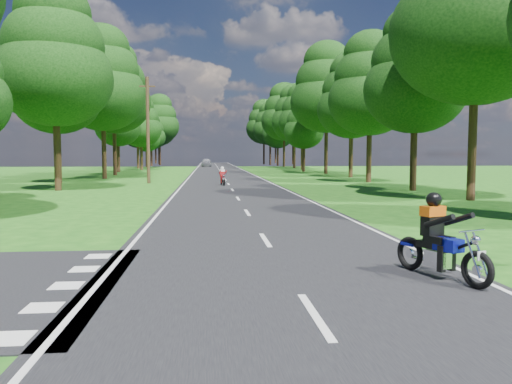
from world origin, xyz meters
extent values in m
plane|color=#175112|center=(0.00, 0.00, 0.00)|extent=(160.00, 160.00, 0.00)
cube|color=black|center=(0.00, 50.00, 0.01)|extent=(7.00, 140.00, 0.02)
cube|color=silver|center=(0.00, -4.00, 0.02)|extent=(0.12, 2.00, 0.01)
cube|color=silver|center=(0.00, 2.00, 0.02)|extent=(0.12, 2.00, 0.01)
cube|color=silver|center=(0.00, 8.00, 0.02)|extent=(0.12, 2.00, 0.01)
cube|color=silver|center=(0.00, 14.00, 0.02)|extent=(0.12, 2.00, 0.01)
cube|color=silver|center=(0.00, 20.00, 0.02)|extent=(0.12, 2.00, 0.01)
cube|color=silver|center=(0.00, 26.00, 0.02)|extent=(0.12, 2.00, 0.01)
cube|color=silver|center=(0.00, 32.00, 0.02)|extent=(0.12, 2.00, 0.01)
cube|color=silver|center=(0.00, 38.00, 0.02)|extent=(0.12, 2.00, 0.01)
cube|color=silver|center=(0.00, 44.00, 0.02)|extent=(0.12, 2.00, 0.01)
cube|color=silver|center=(0.00, 50.00, 0.02)|extent=(0.12, 2.00, 0.01)
cube|color=silver|center=(0.00, 56.00, 0.02)|extent=(0.12, 2.00, 0.01)
cube|color=silver|center=(0.00, 62.00, 0.02)|extent=(0.12, 2.00, 0.01)
cube|color=silver|center=(0.00, 68.00, 0.02)|extent=(0.12, 2.00, 0.01)
cube|color=silver|center=(0.00, 74.00, 0.02)|extent=(0.12, 2.00, 0.01)
cube|color=silver|center=(0.00, 80.00, 0.02)|extent=(0.12, 2.00, 0.01)
cube|color=silver|center=(0.00, 86.00, 0.02)|extent=(0.12, 2.00, 0.01)
cube|color=silver|center=(0.00, 92.00, 0.02)|extent=(0.12, 2.00, 0.01)
cube|color=silver|center=(0.00, 98.00, 0.02)|extent=(0.12, 2.00, 0.01)
cube|color=silver|center=(0.00, 104.00, 0.02)|extent=(0.12, 2.00, 0.01)
cube|color=silver|center=(0.00, 110.00, 0.02)|extent=(0.12, 2.00, 0.01)
cube|color=silver|center=(0.00, 116.00, 0.02)|extent=(0.12, 2.00, 0.01)
cube|color=silver|center=(-3.30, 50.00, 0.02)|extent=(0.10, 140.00, 0.01)
cube|color=silver|center=(3.30, 50.00, 0.02)|extent=(0.10, 140.00, 0.01)
cube|color=silver|center=(-3.80, -4.50, 0.02)|extent=(0.50, 0.50, 0.01)
cube|color=silver|center=(-3.80, -3.30, 0.02)|extent=(0.50, 0.50, 0.01)
cube|color=silver|center=(-3.80, -2.10, 0.02)|extent=(0.50, 0.50, 0.01)
cube|color=silver|center=(-3.80, -0.90, 0.02)|extent=(0.50, 0.50, 0.01)
cube|color=silver|center=(-3.80, 0.30, 0.02)|extent=(0.50, 0.50, 0.01)
cylinder|color=black|center=(-10.57, 20.76, 1.96)|extent=(0.40, 0.40, 3.91)
ellipsoid|color=black|center=(-10.57, 20.76, 6.78)|extent=(6.85, 6.85, 5.82)
ellipsoid|color=black|center=(-10.57, 20.76, 8.68)|extent=(5.87, 5.87, 4.99)
ellipsoid|color=black|center=(-10.57, 20.76, 10.59)|extent=(4.40, 4.40, 3.74)
cylinder|color=black|center=(-12.94, 29.18, 1.90)|extent=(0.40, 0.40, 3.79)
ellipsoid|color=black|center=(-12.94, 29.18, 6.57)|extent=(6.64, 6.64, 5.64)
ellipsoid|color=black|center=(-12.94, 29.18, 8.41)|extent=(5.69, 5.69, 4.84)
ellipsoid|color=black|center=(-12.94, 29.18, 10.26)|extent=(4.27, 4.27, 3.63)
cylinder|color=black|center=(-10.82, 35.60, 2.16)|extent=(0.40, 0.40, 4.32)
ellipsoid|color=black|center=(-10.82, 35.60, 7.47)|extent=(7.56, 7.56, 6.42)
ellipsoid|color=black|center=(-10.82, 35.60, 9.58)|extent=(6.48, 6.48, 5.51)
ellipsoid|color=black|center=(-10.82, 35.60, 11.68)|extent=(4.86, 4.86, 4.13)
cylinder|color=black|center=(-11.26, 43.10, 2.20)|extent=(0.40, 0.40, 4.40)
ellipsoid|color=black|center=(-11.26, 43.10, 7.62)|extent=(7.71, 7.71, 6.55)
ellipsoid|color=black|center=(-11.26, 43.10, 9.77)|extent=(6.60, 6.60, 5.61)
ellipsoid|color=black|center=(-11.26, 43.10, 11.92)|extent=(4.95, 4.95, 4.21)
cylinder|color=black|center=(-12.61, 52.78, 1.60)|extent=(0.40, 0.40, 3.20)
ellipsoid|color=black|center=(-12.61, 52.78, 5.54)|extent=(5.60, 5.60, 4.76)
ellipsoid|color=black|center=(-12.61, 52.78, 7.10)|extent=(4.80, 4.80, 4.08)
ellipsoid|color=black|center=(-12.61, 52.78, 8.66)|extent=(3.60, 3.60, 3.06)
cylinder|color=black|center=(-10.75, 60.15, 1.61)|extent=(0.40, 0.40, 3.22)
ellipsoid|color=black|center=(-10.75, 60.15, 5.58)|extent=(5.64, 5.64, 4.79)
ellipsoid|color=black|center=(-10.75, 60.15, 7.15)|extent=(4.83, 4.83, 4.11)
ellipsoid|color=black|center=(-10.75, 60.15, 8.72)|extent=(3.62, 3.62, 3.08)
cylinder|color=black|center=(-12.29, 67.91, 1.80)|extent=(0.40, 0.40, 3.61)
ellipsoid|color=black|center=(-12.29, 67.91, 6.25)|extent=(6.31, 6.31, 5.37)
ellipsoid|color=black|center=(-12.29, 67.91, 8.01)|extent=(5.41, 5.41, 4.60)
ellipsoid|color=black|center=(-12.29, 67.91, 9.76)|extent=(4.06, 4.06, 3.45)
cylinder|color=black|center=(-11.94, 75.74, 1.33)|extent=(0.40, 0.40, 2.67)
ellipsoid|color=black|center=(-11.94, 75.74, 4.62)|extent=(4.67, 4.67, 3.97)
ellipsoid|color=black|center=(-11.94, 75.74, 5.92)|extent=(4.00, 4.00, 3.40)
ellipsoid|color=black|center=(-11.94, 75.74, 7.22)|extent=(3.00, 3.00, 2.55)
cylinder|color=black|center=(-12.18, 84.90, 1.54)|extent=(0.40, 0.40, 3.09)
ellipsoid|color=black|center=(-12.18, 84.90, 5.34)|extent=(5.40, 5.40, 4.59)
ellipsoid|color=black|center=(-12.18, 84.90, 6.85)|extent=(4.63, 4.63, 3.93)
ellipsoid|color=black|center=(-12.18, 84.90, 8.35)|extent=(3.47, 3.47, 2.95)
cylinder|color=black|center=(-11.23, 91.41, 2.24)|extent=(0.40, 0.40, 4.48)
ellipsoid|color=black|center=(-11.23, 91.41, 7.75)|extent=(7.84, 7.84, 6.66)
ellipsoid|color=black|center=(-11.23, 91.41, 9.94)|extent=(6.72, 6.72, 5.71)
ellipsoid|color=black|center=(-11.23, 91.41, 12.12)|extent=(5.04, 5.04, 4.28)
cylinder|color=black|center=(-12.28, 100.39, 2.05)|extent=(0.40, 0.40, 4.09)
ellipsoid|color=black|center=(-12.28, 100.39, 7.09)|extent=(7.16, 7.16, 6.09)
ellipsoid|color=black|center=(-12.28, 100.39, 9.08)|extent=(6.14, 6.14, 5.22)
ellipsoid|color=black|center=(-12.28, 100.39, 11.08)|extent=(4.61, 4.61, 3.92)
cylinder|color=black|center=(11.06, 12.20, 2.28)|extent=(0.40, 0.40, 4.56)
ellipsoid|color=black|center=(11.06, 12.20, 7.89)|extent=(7.98, 7.98, 6.78)
cylinder|color=black|center=(10.92, 18.69, 1.75)|extent=(0.40, 0.40, 3.49)
ellipsoid|color=black|center=(10.92, 18.69, 6.05)|extent=(6.12, 6.12, 5.20)
ellipsoid|color=black|center=(10.92, 18.69, 7.75)|extent=(5.24, 5.24, 4.46)
ellipsoid|color=black|center=(10.92, 18.69, 9.46)|extent=(3.93, 3.93, 3.34)
cylinder|color=black|center=(11.06, 27.58, 1.85)|extent=(0.40, 0.40, 3.69)
ellipsoid|color=black|center=(11.06, 27.58, 6.39)|extent=(6.46, 6.46, 5.49)
ellipsoid|color=black|center=(11.06, 27.58, 8.19)|extent=(5.54, 5.54, 4.71)
ellipsoid|color=black|center=(11.06, 27.58, 9.99)|extent=(4.15, 4.15, 3.53)
cylinder|color=black|center=(12.17, 36.42, 1.87)|extent=(0.40, 0.40, 3.74)
ellipsoid|color=black|center=(12.17, 36.42, 6.48)|extent=(6.55, 6.55, 5.57)
ellipsoid|color=black|center=(12.17, 36.42, 8.31)|extent=(5.62, 5.62, 4.77)
ellipsoid|color=black|center=(12.17, 36.42, 10.13)|extent=(4.21, 4.21, 3.58)
cylinder|color=black|center=(11.72, 44.72, 2.32)|extent=(0.40, 0.40, 4.64)
ellipsoid|color=black|center=(11.72, 44.72, 8.04)|extent=(8.12, 8.12, 6.91)
ellipsoid|color=black|center=(11.72, 44.72, 10.30)|extent=(6.96, 6.96, 5.92)
ellipsoid|color=black|center=(11.72, 44.72, 12.56)|extent=(5.22, 5.22, 4.44)
cylinder|color=black|center=(10.55, 51.92, 1.45)|extent=(0.40, 0.40, 2.91)
ellipsoid|color=black|center=(10.55, 51.92, 5.03)|extent=(5.09, 5.09, 4.33)
ellipsoid|color=black|center=(10.55, 51.92, 6.45)|extent=(4.36, 4.36, 3.71)
ellipsoid|color=black|center=(10.55, 51.92, 7.87)|extent=(3.27, 3.27, 2.78)
cylinder|color=black|center=(11.77, 59.40, 1.94)|extent=(0.40, 0.40, 3.88)
ellipsoid|color=black|center=(11.77, 59.40, 6.71)|extent=(6.78, 6.78, 5.77)
ellipsoid|color=black|center=(11.77, 59.40, 8.60)|extent=(5.81, 5.81, 4.94)
ellipsoid|color=black|center=(11.77, 59.40, 10.49)|extent=(4.36, 4.36, 3.71)
cylinder|color=black|center=(12.10, 67.87, 2.09)|extent=(0.40, 0.40, 4.18)
ellipsoid|color=black|center=(12.10, 67.87, 7.23)|extent=(7.31, 7.31, 6.21)
ellipsoid|color=black|center=(12.10, 67.87, 9.27)|extent=(6.27, 6.27, 5.33)
ellipsoid|color=black|center=(12.10, 67.87, 11.31)|extent=(4.70, 4.70, 4.00)
cylinder|color=black|center=(11.80, 76.83, 2.32)|extent=(0.40, 0.40, 4.63)
ellipsoid|color=black|center=(11.80, 76.83, 8.02)|extent=(8.11, 8.11, 6.89)
ellipsoid|color=black|center=(11.80, 76.83, 10.28)|extent=(6.95, 6.95, 5.91)
ellipsoid|color=black|center=(11.80, 76.83, 12.54)|extent=(5.21, 5.21, 4.43)
cylinder|color=black|center=(11.69, 84.12, 1.68)|extent=(0.40, 0.40, 3.36)
ellipsoid|color=black|center=(11.69, 84.12, 5.82)|extent=(5.88, 5.88, 5.00)
ellipsoid|color=black|center=(11.69, 84.12, 7.46)|extent=(5.04, 5.04, 4.29)
ellipsoid|color=black|center=(11.69, 84.12, 9.10)|extent=(3.78, 3.78, 3.21)
cylinder|color=black|center=(11.14, 91.34, 2.04)|extent=(0.40, 0.40, 4.09)
ellipsoid|color=black|center=(11.14, 91.34, 7.07)|extent=(7.15, 7.15, 6.08)
ellipsoid|color=black|center=(11.14, 91.34, 9.07)|extent=(6.13, 6.13, 5.21)
ellipsoid|color=black|center=(11.14, 91.34, 11.06)|extent=(4.60, 4.60, 3.91)
cylinder|color=black|center=(10.68, 99.10, 2.24)|extent=(0.40, 0.40, 4.48)
ellipsoid|color=black|center=(10.68, 99.10, 7.76)|extent=(7.84, 7.84, 6.66)
ellipsoid|color=black|center=(10.68, 99.10, 9.94)|extent=(6.72, 6.72, 5.71)
ellipsoid|color=black|center=(10.68, 99.10, 12.13)|extent=(5.04, 5.04, 4.28)
cylinder|color=black|center=(-14.00, 110.00, 1.92)|extent=(0.40, 0.40, 3.84)
ellipsoid|color=black|center=(-14.00, 110.00, 6.65)|extent=(6.72, 6.72, 5.71)
ellipsoid|color=black|center=(-14.00, 110.00, 8.52)|extent=(5.76, 5.76, 4.90)
ellipsoid|color=black|center=(-14.00, 110.00, 10.39)|extent=(4.32, 4.32, 3.67)
cylinder|color=black|center=(15.00, 112.00, 2.08)|extent=(0.40, 0.40, 4.16)
ellipsoid|color=black|center=(15.00, 112.00, 7.20)|extent=(7.28, 7.28, 6.19)
ellipsoid|color=black|center=(15.00, 112.00, 9.23)|extent=(6.24, 6.24, 5.30)
ellipsoid|color=black|center=(15.00, 112.00, 11.26)|extent=(4.68, 4.68, 3.98)
cylinder|color=black|center=(-16.00, 95.00, 1.76)|extent=(0.40, 0.40, 3.52)
ellipsoid|color=black|center=(-16.00, 95.00, 6.09)|extent=(6.16, 6.16, 5.24)
ellipsoid|color=black|center=(-16.00, 95.00, 7.81)|extent=(5.28, 5.28, 4.49)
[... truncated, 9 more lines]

